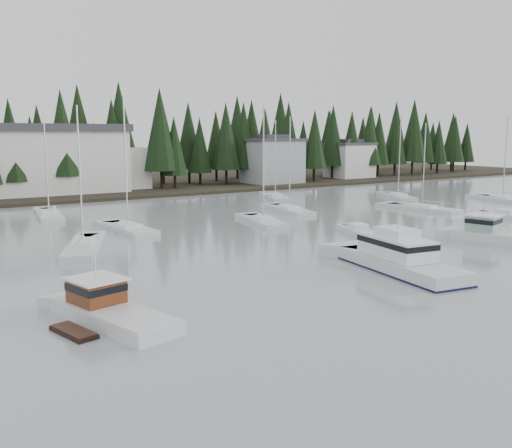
# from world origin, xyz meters

# --- Properties ---
(far_shore_land) EXTENTS (240.00, 54.00, 1.00)m
(far_shore_land) POSITION_xyz_m (0.00, 97.00, 0.00)
(far_shore_land) COLOR black
(far_shore_land) RESTS_ON ground
(conifer_treeline) EXTENTS (200.00, 22.00, 20.00)m
(conifer_treeline) POSITION_xyz_m (0.00, 86.00, 0.00)
(conifer_treeline) COLOR black
(conifer_treeline) RESTS_ON ground
(house_east_a) EXTENTS (10.60, 8.48, 9.25)m
(house_east_a) POSITION_xyz_m (36.00, 78.00, 4.90)
(house_east_a) COLOR #999EA0
(house_east_a) RESTS_ON ground
(house_east_b) EXTENTS (9.54, 7.42, 8.25)m
(house_east_b) POSITION_xyz_m (58.00, 80.00, 4.40)
(house_east_b) COLOR silver
(house_east_b) RESTS_ON ground
(harbor_inn) EXTENTS (29.50, 11.50, 10.90)m
(harbor_inn) POSITION_xyz_m (-2.96, 82.34, 5.78)
(harbor_inn) COLOR silver
(harbor_inn) RESTS_ON ground
(lobster_boat_brown) EXTENTS (5.44, 8.81, 4.16)m
(lobster_boat_brown) POSITION_xyz_m (-18.17, 16.92, 0.47)
(lobster_boat_brown) COLOR silver
(lobster_boat_brown) RESTS_ON ground
(cabin_cruiser_center) EXTENTS (5.28, 11.64, 4.82)m
(cabin_cruiser_center) POSITION_xyz_m (3.24, 16.16, 0.72)
(cabin_cruiser_center) COLOR silver
(cabin_cruiser_center) RESTS_ON ground
(lobster_boat_teal) EXTENTS (5.08, 9.07, 4.78)m
(lobster_boat_teal) POSITION_xyz_m (19.10, 18.80, 0.57)
(lobster_boat_teal) COLOR silver
(lobster_boat_teal) RESTS_ON ground
(sailboat_0) EXTENTS (4.32, 11.22, 13.08)m
(sailboat_0) POSITION_xyz_m (-10.78, 58.49, 0.06)
(sailboat_0) COLOR silver
(sailboat_0) RESTS_ON ground
(sailboat_1) EXTENTS (6.16, 9.99, 12.44)m
(sailboat_1) POSITION_xyz_m (23.37, 59.48, 0.07)
(sailboat_1) COLOR silver
(sailboat_1) RESTS_ON ground
(sailboat_2) EXTENTS (6.52, 10.64, 12.77)m
(sailboat_2) POSITION_xyz_m (-13.36, 36.81, 0.06)
(sailboat_2) COLOR silver
(sailboat_2) RESTS_ON ground
(sailboat_3) EXTENTS (4.74, 9.39, 13.08)m
(sailboat_3) POSITION_xyz_m (49.49, 37.95, 0.07)
(sailboat_3) COLOR silver
(sailboat_3) RESTS_ON ground
(sailboat_4) EXTENTS (3.20, 9.35, 14.46)m
(sailboat_4) POSITION_xyz_m (-6.62, 43.73, 0.08)
(sailboat_4) COLOR silver
(sailboat_4) RESTS_ON ground
(sailboat_5) EXTENTS (3.98, 10.45, 11.76)m
(sailboat_5) POSITION_xyz_m (31.20, 37.57, 0.05)
(sailboat_5) COLOR silver
(sailboat_5) RESTS_ON ground
(sailboat_9) EXTENTS (6.45, 9.71, 13.29)m
(sailboat_9) POSITION_xyz_m (39.43, 49.19, 0.07)
(sailboat_9) COLOR silver
(sailboat_9) RESTS_ON ground
(sailboat_10) EXTENTS (4.35, 9.98, 12.55)m
(sailboat_10) POSITION_xyz_m (15.98, 46.11, 0.07)
(sailboat_10) COLOR silver
(sailboat_10) RESTS_ON ground
(sailboat_11) EXTENTS (4.72, 9.51, 13.39)m
(sailboat_11) POSITION_xyz_m (7.71, 39.99, 0.07)
(sailboat_11) COLOR silver
(sailboat_11) RESTS_ON ground
(runabout_1) EXTENTS (3.91, 6.09, 1.42)m
(runabout_1) POSITION_xyz_m (11.80, 29.27, 0.13)
(runabout_1) COLOR silver
(runabout_1) RESTS_ON ground
(runabout_2) EXTENTS (2.27, 6.90, 1.42)m
(runabout_2) POSITION_xyz_m (34.04, 27.52, 0.13)
(runabout_2) COLOR silver
(runabout_2) RESTS_ON ground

